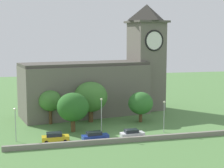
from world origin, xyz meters
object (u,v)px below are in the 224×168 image
at_px(streetlamp_central, 164,111).
at_px(tree_by_tower, 141,103).
at_px(tree_riverside_west, 50,101).
at_px(tree_riverside_east, 73,107).
at_px(tree_churchyard, 91,97).
at_px(car_yellow, 55,137).
at_px(church, 102,80).
at_px(streetlamp_west_end, 15,119).
at_px(car_blue, 95,136).
at_px(car_white, 132,134).
at_px(streetlamp_west_mid, 101,111).

bearing_deg(streetlamp_central, tree_by_tower, 99.79).
height_order(tree_riverside_west, tree_by_tower, tree_riverside_west).
height_order(streetlamp_central, tree_riverside_east, tree_riverside_east).
bearing_deg(tree_churchyard, car_yellow, -123.61).
bearing_deg(tree_riverside_west, tree_riverside_east, -62.82).
relative_size(church, streetlamp_west_end, 6.14).
bearing_deg(tree_by_tower, car_yellow, -151.13).
distance_m(car_blue, tree_churchyard, 15.53).
relative_size(car_yellow, tree_by_tower, 0.72).
bearing_deg(streetlamp_central, tree_riverside_west, 149.43).
distance_m(car_yellow, tree_riverside_east, 8.68).
xyz_separation_m(streetlamp_west_end, streetlamp_central, (28.08, -0.80, 0.08)).
height_order(car_white, tree_riverside_west, tree_riverside_west).
bearing_deg(car_white, streetlamp_west_mid, 150.04).
relative_size(church, car_white, 8.39).
relative_size(car_white, streetlamp_west_end, 0.73).
bearing_deg(church, streetlamp_west_end, -135.72).
bearing_deg(car_blue, streetlamp_west_mid, 57.52).
xyz_separation_m(car_blue, tree_riverside_west, (-6.71, 14.82, 4.20)).
distance_m(streetlamp_west_end, tree_churchyard, 19.61).
xyz_separation_m(church, tree_by_tower, (6.01, -11.37, -4.15)).
bearing_deg(streetlamp_west_end, car_blue, -13.08).
relative_size(car_yellow, streetlamp_west_mid, 0.67).
relative_size(car_white, tree_churchyard, 0.50).
height_order(streetlamp_west_mid, tree_riverside_west, tree_riverside_west).
height_order(car_yellow, car_blue, car_yellow).
xyz_separation_m(streetlamp_west_mid, tree_riverside_west, (-8.57, 11.89, 0.25)).
distance_m(church, tree_by_tower, 13.51).
bearing_deg(streetlamp_west_mid, car_blue, -122.48).
relative_size(car_blue, streetlamp_west_mid, 0.68).
relative_size(car_white, streetlamp_central, 0.72).
relative_size(car_yellow, car_blue, 0.98).
xyz_separation_m(car_white, streetlamp_west_end, (-20.76, 3.23, 3.30)).
xyz_separation_m(streetlamp_west_mid, tree_riverside_east, (-4.76, 4.46, 0.10)).
relative_size(streetlamp_central, tree_riverside_east, 0.80).
distance_m(streetlamp_central, tree_by_tower, 9.52).
bearing_deg(car_white, streetlamp_west_end, 171.16).
xyz_separation_m(streetlamp_central, tree_by_tower, (-1.62, 9.38, -0.03)).
bearing_deg(church, car_yellow, -121.67).
bearing_deg(car_blue, tree_riverside_west, 114.36).
distance_m(tree_riverside_west, tree_churchyard, 8.81).
xyz_separation_m(tree_riverside_west, tree_by_tower, (19.40, -3.04, -0.87)).
bearing_deg(tree_churchyard, tree_by_tower, -15.09).
height_order(church, tree_riverside_east, church).
relative_size(car_blue, tree_riverside_west, 0.67).
xyz_separation_m(streetlamp_west_end, tree_riverside_east, (10.88, 4.19, 0.76)).
bearing_deg(tree_by_tower, tree_riverside_west, 171.11).
bearing_deg(tree_by_tower, streetlamp_central, -80.21).
distance_m(streetlamp_west_mid, streetlamp_central, 12.47).
bearing_deg(car_yellow, streetlamp_west_mid, 12.76).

